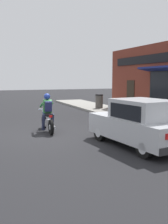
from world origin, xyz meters
TOP-DOWN VIEW (x-y plane):
  - ground_plane at (0.00, 0.00)m, footprint 80.00×80.00m
  - sidewalk_curb at (5.48, 3.00)m, footprint 2.60×22.00m
  - storefront_building at (7.01, 1.44)m, footprint 1.25×11.68m
  - motorcycle_with_rider at (0.08, 0.44)m, footprint 0.56×2.02m
  - car_hatchback at (2.31, -3.03)m, footprint 2.03×3.93m
  - trash_bin at (5.30, 6.46)m, footprint 0.56×0.56m

SIDE VIEW (x-z plane):
  - ground_plane at x=0.00m, z-range 0.00..0.00m
  - sidewalk_curb at x=5.48m, z-range 0.00..0.14m
  - trash_bin at x=5.30m, z-range 0.15..1.13m
  - motorcycle_with_rider at x=0.08m, z-range -0.13..1.49m
  - car_hatchback at x=2.31m, z-range -0.02..1.55m
  - storefront_building at x=7.01m, z-range 0.01..4.21m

